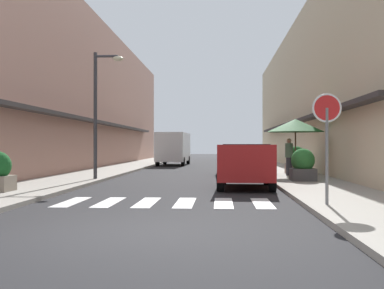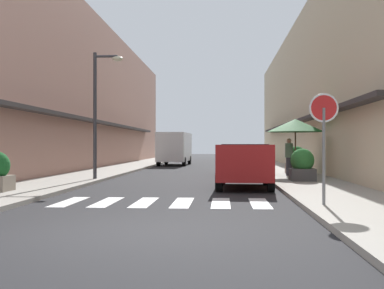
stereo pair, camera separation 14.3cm
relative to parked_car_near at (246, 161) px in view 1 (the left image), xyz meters
The scene contains 15 objects.
ground_plane 11.79m from the parked_car_near, 100.78° to the left, with size 110.08×110.08×0.00m, color #232326.
sidewalk_left 13.43m from the parked_car_near, 120.54° to the left, with size 2.73×70.05×0.12m, color #9E998E.
sidewalk_right 11.82m from the parked_car_near, 78.18° to the left, with size 2.73×70.05×0.12m, color #9E998E.
building_row_left 17.26m from the parked_car_near, 129.29° to the left, with size 5.50×47.03×9.26m.
building_row_right 14.94m from the parked_car_near, 64.30° to the left, with size 5.50×47.03×9.20m.
crosswalk 4.97m from the parked_car_near, 116.73° to the right, with size 5.20×2.20×0.01m.
parked_car_near is the anchor object (origin of this frame).
parked_car_mid 6.76m from the parked_car_near, 90.00° to the left, with size 1.90×4.46×1.47m.
delivery_van 19.09m from the parked_car_near, 102.85° to the left, with size 2.15×5.46×2.37m.
round_street_sign 5.74m from the parked_car_near, 74.51° to the right, with size 0.65×0.07×2.46m.
street_lamp 6.49m from the parked_car_near, 156.28° to the left, with size 1.19×0.28×4.98m.
cafe_umbrella 5.23m from the parked_car_near, 62.22° to the left, with size 2.42×2.42×2.44m.
planter_midblock 2.90m from the parked_car_near, 39.86° to the left, with size 0.90×0.90×1.20m.
planter_far 7.05m from the parked_car_near, 67.47° to the left, with size 0.95×0.95×1.28m.
pedestrian_walking_near 5.43m from the parked_car_near, 66.60° to the left, with size 0.34×0.34×1.62m.
Camera 1 is at (1.34, -7.72, 1.42)m, focal length 44.92 mm.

